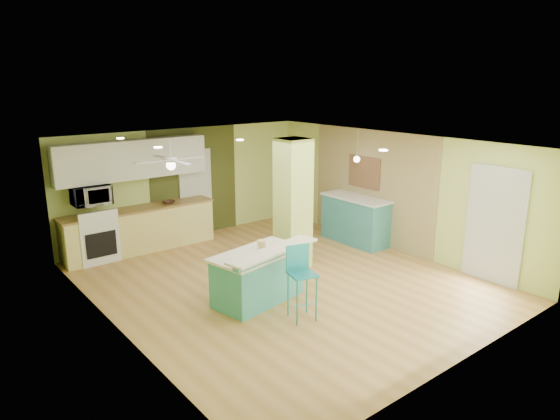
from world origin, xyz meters
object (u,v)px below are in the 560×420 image
(side_counter, at_px, (356,219))
(canister, at_px, (262,245))
(bar_stool, at_px, (300,270))
(peninsula, at_px, (259,275))
(fruit_bowl, at_px, (169,202))

(side_counter, height_order, canister, side_counter)
(bar_stool, distance_m, side_counter, 3.92)
(peninsula, height_order, side_counter, side_counter)
(peninsula, xyz_separation_m, bar_stool, (0.13, -0.88, 0.32))
(peninsula, bearing_deg, side_counter, 7.32)
(side_counter, relative_size, fruit_bowl, 6.08)
(fruit_bowl, bearing_deg, canister, -90.75)
(peninsula, height_order, fruit_bowl, fruit_bowl)
(peninsula, distance_m, fruit_bowl, 3.54)
(peninsula, bearing_deg, canister, 20.20)
(bar_stool, bearing_deg, canister, 106.42)
(peninsula, xyz_separation_m, canister, (0.11, 0.06, 0.48))
(side_counter, bearing_deg, canister, -162.73)
(bar_stool, bearing_deg, fruit_bowl, 104.60)
(side_counter, distance_m, fruit_bowl, 4.13)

